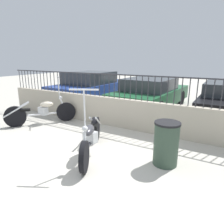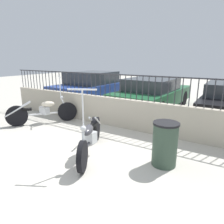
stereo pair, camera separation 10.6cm
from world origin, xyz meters
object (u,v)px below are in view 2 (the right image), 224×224
(motorcycle_white, at_px, (39,112))
(car_blue, at_px, (94,87))
(motorcycle_dark_grey, at_px, (91,135))
(car_green, at_px, (153,93))
(trash_bin, at_px, (165,144))

(motorcycle_white, bearing_deg, car_blue, 45.48)
(motorcycle_dark_grey, distance_m, motorcycle_white, 2.66)
(motorcycle_dark_grey, relative_size, motorcycle_white, 1.08)
(car_green, bearing_deg, trash_bin, -152.63)
(car_blue, distance_m, car_green, 2.81)
(trash_bin, distance_m, car_blue, 6.12)
(motorcycle_white, relative_size, car_blue, 0.41)
(car_blue, bearing_deg, car_green, -84.44)
(trash_bin, relative_size, car_blue, 0.19)
(car_blue, bearing_deg, trash_bin, -128.64)
(motorcycle_dark_grey, height_order, car_blue, motorcycle_dark_grey)
(motorcycle_dark_grey, bearing_deg, car_blue, -171.47)
(trash_bin, bearing_deg, motorcycle_dark_grey, -170.80)
(motorcycle_white, height_order, car_green, motorcycle_white)
(motorcycle_dark_grey, distance_m, trash_bin, 1.59)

